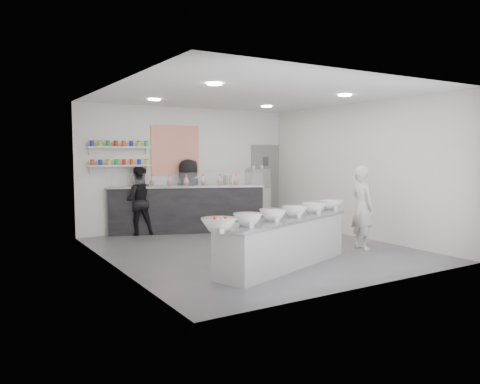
% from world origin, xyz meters
% --- Properties ---
extents(floor, '(6.00, 6.00, 0.00)m').
position_xyz_m(floor, '(0.00, 0.00, 0.00)').
color(floor, '#515156').
rests_on(floor, ground).
extents(ceiling, '(6.00, 6.00, 0.00)m').
position_xyz_m(ceiling, '(0.00, 0.00, 3.00)').
color(ceiling, white).
rests_on(ceiling, floor).
extents(back_wall, '(5.50, 0.00, 5.50)m').
position_xyz_m(back_wall, '(0.00, 3.00, 1.50)').
color(back_wall, white).
rests_on(back_wall, floor).
extents(left_wall, '(0.00, 6.00, 6.00)m').
position_xyz_m(left_wall, '(-2.75, 0.00, 1.50)').
color(left_wall, white).
rests_on(left_wall, floor).
extents(right_wall, '(0.00, 6.00, 6.00)m').
position_xyz_m(right_wall, '(2.75, 0.00, 1.50)').
color(right_wall, white).
rests_on(right_wall, floor).
extents(back_door, '(0.88, 0.04, 2.10)m').
position_xyz_m(back_door, '(2.30, 2.97, 1.05)').
color(back_door, gray).
rests_on(back_door, floor).
extents(pattern_panel, '(1.25, 0.03, 1.20)m').
position_xyz_m(pattern_panel, '(-0.35, 2.98, 1.95)').
color(pattern_panel, '#EC4512').
rests_on(pattern_panel, back_wall).
extents(jar_shelf_lower, '(1.45, 0.22, 0.04)m').
position_xyz_m(jar_shelf_lower, '(-1.75, 2.90, 1.60)').
color(jar_shelf_lower, silver).
rests_on(jar_shelf_lower, back_wall).
extents(jar_shelf_upper, '(1.45, 0.22, 0.04)m').
position_xyz_m(jar_shelf_upper, '(-1.75, 2.90, 2.02)').
color(jar_shelf_upper, silver).
rests_on(jar_shelf_upper, back_wall).
extents(preserve_jars, '(1.45, 0.10, 0.56)m').
position_xyz_m(preserve_jars, '(-1.75, 2.88, 1.88)').
color(preserve_jars, '#D64816').
rests_on(preserve_jars, jar_shelf_lower).
extents(downlight_0, '(0.24, 0.24, 0.02)m').
position_xyz_m(downlight_0, '(-1.40, -1.00, 2.98)').
color(downlight_0, white).
rests_on(downlight_0, ceiling).
extents(downlight_1, '(0.24, 0.24, 0.02)m').
position_xyz_m(downlight_1, '(1.40, -1.00, 2.98)').
color(downlight_1, white).
rests_on(downlight_1, ceiling).
extents(downlight_2, '(0.24, 0.24, 0.02)m').
position_xyz_m(downlight_2, '(-1.40, 1.60, 2.98)').
color(downlight_2, white).
rests_on(downlight_2, ceiling).
extents(downlight_3, '(0.24, 0.24, 0.02)m').
position_xyz_m(downlight_3, '(1.40, 1.60, 2.98)').
color(downlight_3, white).
rests_on(downlight_3, ceiling).
extents(prep_counter, '(3.04, 1.63, 0.81)m').
position_xyz_m(prep_counter, '(-0.33, -1.43, 0.41)').
color(prep_counter, beige).
rests_on(prep_counter, floor).
extents(back_bar, '(3.63, 1.96, 1.13)m').
position_xyz_m(back_bar, '(-0.28, 2.51, 0.56)').
color(back_bar, black).
rests_on(back_bar, floor).
extents(sneeze_guard, '(3.34, 1.33, 0.31)m').
position_xyz_m(sneeze_guard, '(-0.40, 2.21, 1.28)').
color(sneeze_guard, white).
rests_on(sneeze_guard, back_bar).
extents(espresso_ledge, '(1.36, 0.43, 1.01)m').
position_xyz_m(espresso_ledge, '(1.55, 2.78, 0.51)').
color(espresso_ledge, beige).
rests_on(espresso_ledge, floor).
extents(espresso_machine, '(0.57, 0.40, 0.44)m').
position_xyz_m(espresso_machine, '(1.94, 2.78, 1.23)').
color(espresso_machine, '#93969E').
rests_on(espresso_machine, espresso_ledge).
extents(cup_stacks, '(0.24, 0.24, 0.30)m').
position_xyz_m(cup_stacks, '(1.00, 2.78, 1.16)').
color(cup_stacks, gray).
rests_on(cup_stacks, espresso_ledge).
extents(prep_bowls, '(3.67, 1.74, 0.18)m').
position_xyz_m(prep_bowls, '(-0.33, -1.43, 0.90)').
color(prep_bowls, white).
rests_on(prep_bowls, prep_counter).
extents(label_cards, '(3.31, 0.04, 0.07)m').
position_xyz_m(label_cards, '(-0.51, -1.94, 0.85)').
color(label_cards, white).
rests_on(label_cards, prep_counter).
extents(cookie_bags, '(2.41, 1.06, 0.26)m').
position_xyz_m(cookie_bags, '(-0.28, 2.51, 1.26)').
color(cookie_bags, pink).
rests_on(cookie_bags, back_bar).
extents(woman_prep, '(0.50, 0.66, 1.64)m').
position_xyz_m(woman_prep, '(1.84, -1.08, 0.82)').
color(woman_prep, silver).
rests_on(woman_prep, floor).
extents(staff_left, '(0.90, 0.79, 1.57)m').
position_xyz_m(staff_left, '(-1.38, 2.76, 0.79)').
color(staff_left, black).
rests_on(staff_left, floor).
extents(staff_right, '(0.97, 0.76, 1.74)m').
position_xyz_m(staff_right, '(-0.11, 2.76, 0.87)').
color(staff_right, black).
rests_on(staff_right, floor).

